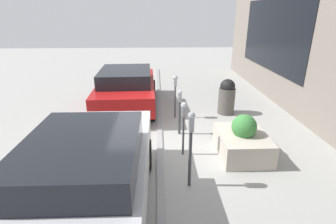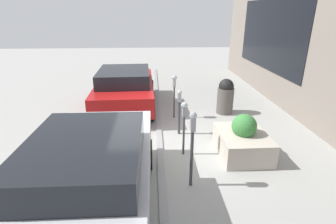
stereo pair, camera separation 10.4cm
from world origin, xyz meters
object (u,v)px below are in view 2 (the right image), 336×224
Objects in this scene: planter_box at (243,141)px; parked_car_middle at (125,87)px; trash_bin at (225,96)px; parked_car_front at (90,174)px; parking_meter_fourth at (174,85)px; parking_meter_nearest at (192,136)px; parking_meter_second at (184,115)px; parking_meter_middle at (179,107)px.

parked_car_middle is (3.56, 3.14, 0.39)m from planter_box.
parked_car_middle reaches higher than trash_bin.
trash_bin is at bearing -36.60° from parked_car_front.
parking_meter_fourth is at bearing 100.39° from trash_bin.
parking_meter_second is (1.24, 0.01, -0.06)m from parking_meter_nearest.
parking_meter_middle is 0.31× the size of parked_car_middle.
parked_car_front is (-1.85, 3.20, 0.43)m from planter_box.
parking_meter_second is at bearing 86.58° from planter_box.
parked_car_front is at bearing 177.64° from parked_car_middle.
planter_box is (-2.49, -1.46, -0.73)m from parking_meter_fourth.
parked_car_middle reaches higher than planter_box.
parked_car_front is at bearing 150.18° from parking_meter_middle.
parked_car_front is (-1.94, 1.77, -0.23)m from parking_meter_second.
parked_car_front reaches higher than parked_car_middle.
parking_meter_middle is at bearing -145.22° from parked_car_middle.
parking_meter_middle is 2.88m from parked_car_middle.
parking_meter_second is 0.31× the size of parked_car_front.
parking_meter_nearest reaches higher than parked_car_front.
parked_car_middle is at bearing 41.36° from planter_box.
parking_meter_middle is 0.91× the size of parking_meter_fourth.
trash_bin is (2.73, -1.74, -0.43)m from parking_meter_second.
trash_bin is at bearing -47.89° from parking_meter_middle.
parking_meter_nearest is 5.03m from parked_car_middle.
planter_box is at bearing -149.55° from parking_meter_fourth.
parked_car_front is at bearing 143.04° from trash_bin.
parking_meter_fourth is 0.34× the size of parked_car_middle.
parking_meter_fourth is (2.40, 0.03, 0.06)m from parking_meter_second.
parking_meter_second reaches higher than planter_box.
parked_car_front is (-3.10, 1.77, -0.02)m from parking_meter_middle.
parking_meter_nearest reaches higher than parked_car_middle.
parking_meter_fourth is at bearing -124.40° from parked_car_middle.
parking_meter_second is 3.88m from parked_car_middle.
planter_box is at bearing -140.35° from parked_car_middle.
trash_bin is (3.97, -1.73, -0.50)m from parking_meter_nearest.
parked_car_middle is at bearing 36.49° from parking_meter_middle.
parked_car_middle is (4.71, 1.72, -0.34)m from parking_meter_nearest.
parking_meter_second is 2.40m from parking_meter_fourth.
parking_meter_nearest is 1.09× the size of planter_box.
parking_meter_middle is 1.94m from planter_box.
parked_car_middle is at bearing 26.16° from parking_meter_second.
parking_meter_nearest reaches higher than parking_meter_fourth.
trash_bin reaches higher than planter_box.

